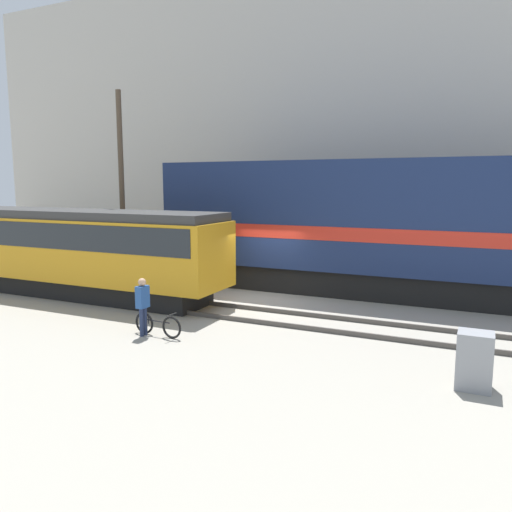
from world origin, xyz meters
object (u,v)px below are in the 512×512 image
object	(u,v)px
utility_pole_left	(122,190)
signal_box	(474,361)
freight_locomotive	(371,225)
streetcar	(71,247)
bicycle	(158,325)
person	(143,301)

from	to	relation	value
utility_pole_left	signal_box	bearing A→B (deg)	-22.36
freight_locomotive	utility_pole_left	xyz separation A→B (m)	(-9.75, -2.40, 1.31)
utility_pole_left	freight_locomotive	bearing A→B (deg)	13.82
streetcar	utility_pole_left	size ratio (longest dim) A/B	1.60
bicycle	person	xyz separation A→B (m)	(-0.39, -0.13, 0.67)
person	streetcar	bearing A→B (deg)	151.35
utility_pole_left	signal_box	world-z (taller)	utility_pole_left
bicycle	utility_pole_left	bearing A→B (deg)	135.96
signal_box	utility_pole_left	bearing A→B (deg)	157.64
streetcar	bicycle	bearing A→B (deg)	-26.11
utility_pole_left	person	bearing A→B (deg)	-46.82
bicycle	utility_pole_left	distance (m)	8.55
bicycle	signal_box	size ratio (longest dim) A/B	1.32
freight_locomotive	bicycle	world-z (taller)	freight_locomotive
person	signal_box	bearing A→B (deg)	-0.65
streetcar	person	bearing A→B (deg)	-28.65
person	utility_pole_left	distance (m)	8.12
person	signal_box	world-z (taller)	person
bicycle	signal_box	xyz separation A→B (m)	(8.06, -0.22, 0.28)
bicycle	person	world-z (taller)	person
streetcar	bicycle	size ratio (longest dim) A/B	8.01
freight_locomotive	streetcar	world-z (taller)	freight_locomotive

